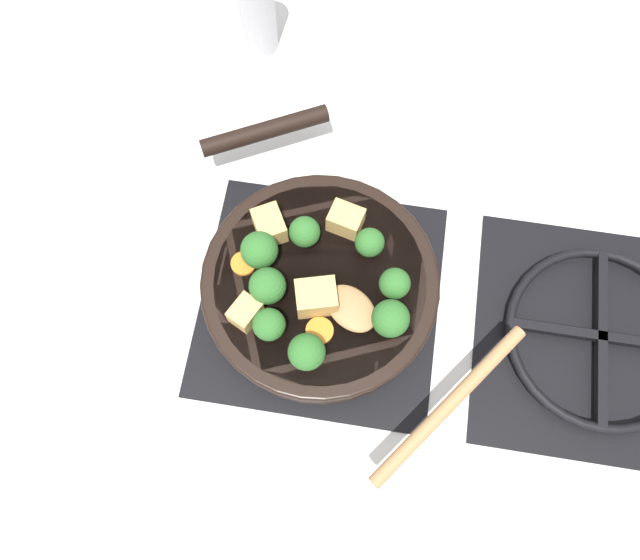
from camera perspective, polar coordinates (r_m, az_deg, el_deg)
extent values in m
plane|color=silver|center=(0.83, 0.00, -1.81)|extent=(2.40, 2.40, 0.00)
cube|color=black|center=(0.82, 0.00, -1.72)|extent=(0.31, 0.31, 0.01)
torus|color=black|center=(0.81, 0.00, -1.37)|extent=(0.24, 0.24, 0.01)
cube|color=black|center=(0.81, 0.00, -1.37)|extent=(0.01, 0.23, 0.01)
cube|color=black|center=(0.81, 0.00, -1.37)|extent=(0.23, 0.01, 0.01)
cube|color=black|center=(0.88, 23.92, -5.02)|extent=(0.31, 0.31, 0.01)
torus|color=black|center=(0.87, 24.32, -4.74)|extent=(0.24, 0.24, 0.01)
cube|color=black|center=(0.87, 24.32, -4.74)|extent=(0.01, 0.23, 0.01)
cube|color=black|center=(0.87, 24.32, -4.74)|extent=(0.23, 0.01, 0.01)
cylinder|color=black|center=(0.78, 0.00, -0.64)|extent=(0.28, 0.28, 0.05)
cylinder|color=brown|center=(0.77, 0.00, -0.54)|extent=(0.26, 0.26, 0.04)
torus|color=black|center=(0.76, 0.00, -0.10)|extent=(0.29, 0.29, 0.01)
cylinder|color=black|center=(0.86, -5.06, 13.45)|extent=(0.10, 0.17, 0.02)
ellipsoid|color=#A87A4C|center=(0.73, 2.86, -2.61)|extent=(0.08, 0.08, 0.01)
cylinder|color=#A87A4C|center=(0.72, 11.76, -11.06)|extent=(0.20, 0.16, 0.02)
cube|color=tan|center=(0.73, -6.84, -2.97)|extent=(0.04, 0.04, 0.03)
cube|color=tan|center=(0.77, 2.36, 5.52)|extent=(0.04, 0.05, 0.03)
cube|color=tan|center=(0.76, -4.65, 4.98)|extent=(0.05, 0.05, 0.03)
cube|color=tan|center=(0.73, -0.50, -1.58)|extent=(0.05, 0.06, 0.04)
cylinder|color=#709956|center=(0.74, -4.69, -1.11)|extent=(0.01, 0.01, 0.01)
sphere|color=#2D6628|center=(0.72, -4.83, -0.54)|extent=(0.04, 0.04, 0.04)
cylinder|color=#709956|center=(0.73, 6.28, -4.01)|extent=(0.01, 0.01, 0.01)
sphere|color=#2D6628|center=(0.71, 6.47, -3.52)|extent=(0.04, 0.04, 0.04)
cylinder|color=#709956|center=(0.75, 6.66, -0.96)|extent=(0.01, 0.01, 0.01)
sphere|color=#2D6628|center=(0.73, 6.83, -0.45)|extent=(0.04, 0.04, 0.04)
cylinder|color=#709956|center=(0.77, -1.39, 3.80)|extent=(0.01, 0.01, 0.01)
sphere|color=#2D6628|center=(0.75, -1.42, 4.43)|extent=(0.04, 0.04, 0.04)
cylinder|color=#709956|center=(0.76, -5.42, 2.09)|extent=(0.01, 0.01, 0.01)
sphere|color=#2D6628|center=(0.74, -5.57, 2.75)|extent=(0.05, 0.05, 0.05)
cylinder|color=#709956|center=(0.76, 4.45, 2.87)|extent=(0.01, 0.01, 0.01)
sphere|color=#2D6628|center=(0.75, 4.56, 3.44)|extent=(0.04, 0.04, 0.04)
cylinder|color=#709956|center=(0.73, -4.56, -4.51)|extent=(0.01, 0.01, 0.01)
sphere|color=#2D6628|center=(0.71, -4.69, -4.08)|extent=(0.04, 0.04, 0.04)
cylinder|color=#709956|center=(0.72, -1.26, -6.97)|extent=(0.01, 0.01, 0.01)
sphere|color=#2D6628|center=(0.70, -1.30, -6.57)|extent=(0.04, 0.04, 0.04)
cylinder|color=orange|center=(0.73, -0.04, -4.66)|extent=(0.03, 0.03, 0.01)
cylinder|color=orange|center=(0.76, -7.02, 1.50)|extent=(0.03, 0.03, 0.01)
cylinder|color=#B2B2B7|center=(0.97, -5.86, 23.87)|extent=(0.05, 0.05, 0.17)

